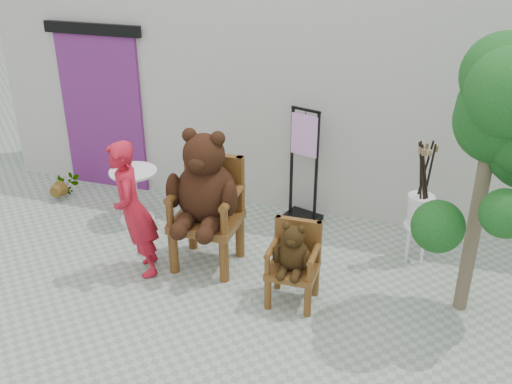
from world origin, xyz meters
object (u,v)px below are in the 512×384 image
at_px(person, 133,210).
at_px(stool_bucket, 420,210).
at_px(cafe_table, 135,189).
at_px(chair_big, 206,192).
at_px(chair_small, 294,256).
at_px(display_stand, 303,179).

relative_size(person, stool_bucket, 1.07).
relative_size(cafe_table, stool_bucket, 0.49).
distance_m(chair_big, stool_bucket, 2.40).
distance_m(chair_big, chair_small, 1.22).
relative_size(chair_small, cafe_table, 1.30).
bearing_deg(cafe_table, display_stand, 17.22).
bearing_deg(chair_big, person, -149.75).
distance_m(person, stool_bucket, 3.16).
bearing_deg(stool_bucket, display_stand, 160.12).
distance_m(cafe_table, stool_bucket, 3.52).
relative_size(chair_big, stool_bucket, 1.12).
bearing_deg(person, display_stand, 110.70).
distance_m(cafe_table, display_stand, 2.15).
bearing_deg(chair_big, cafe_table, 151.50).
distance_m(person, display_stand, 2.27).
height_order(person, display_stand, person).
xyz_separation_m(chair_small, display_stand, (-0.31, 1.72, 0.04)).
xyz_separation_m(cafe_table, display_stand, (2.05, 0.64, 0.14)).
height_order(display_stand, stool_bucket, display_stand).
bearing_deg(display_stand, cafe_table, -145.30).
xyz_separation_m(chair_big, chair_small, (1.10, -0.40, -0.37)).
bearing_deg(person, chair_big, 91.54).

